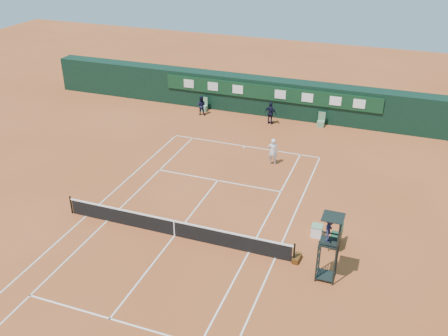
# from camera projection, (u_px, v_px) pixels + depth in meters

# --- Properties ---
(ground) EXTENTS (90.00, 90.00, 0.00)m
(ground) POSITION_uv_depth(u_px,v_px,m) (175.00, 236.00, 26.35)
(ground) COLOR #AC5328
(ground) RESTS_ON ground
(court_lines) EXTENTS (11.05, 23.85, 0.01)m
(court_lines) POSITION_uv_depth(u_px,v_px,m) (175.00, 236.00, 26.35)
(court_lines) COLOR silver
(court_lines) RESTS_ON ground
(tennis_net) EXTENTS (12.90, 0.10, 1.10)m
(tennis_net) POSITION_uv_depth(u_px,v_px,m) (174.00, 228.00, 26.11)
(tennis_net) COLOR black
(tennis_net) RESTS_ON ground
(back_wall) EXTENTS (40.00, 1.65, 3.00)m
(back_wall) POSITION_uv_depth(u_px,v_px,m) (271.00, 97.00, 41.23)
(back_wall) COLOR black
(back_wall) RESTS_ON ground
(linesman_chair_left) EXTENTS (0.55, 0.50, 1.15)m
(linesman_chair_left) POSITION_uv_depth(u_px,v_px,m) (204.00, 107.00, 42.42)
(linesman_chair_left) COLOR #639774
(linesman_chair_left) RESTS_ON ground
(linesman_chair_right) EXTENTS (0.55, 0.50, 1.15)m
(linesman_chair_right) POSITION_uv_depth(u_px,v_px,m) (321.00, 123.00, 39.36)
(linesman_chair_right) COLOR #5C8C60
(linesman_chair_right) RESTS_ON ground
(umpire_chair) EXTENTS (0.96, 0.95, 3.42)m
(umpire_chair) POSITION_uv_depth(u_px,v_px,m) (330.00, 235.00, 22.22)
(umpire_chair) COLOR black
(umpire_chair) RESTS_ON ground
(player_bench) EXTENTS (0.55, 1.20, 1.10)m
(player_bench) POSITION_uv_depth(u_px,v_px,m) (338.00, 236.00, 25.28)
(player_bench) COLOR #193F27
(player_bench) RESTS_ON ground
(tennis_bag) EXTENTS (0.38, 0.75, 0.27)m
(tennis_bag) POSITION_uv_depth(u_px,v_px,m) (297.00, 258.00, 24.43)
(tennis_bag) COLOR black
(tennis_bag) RESTS_ON ground
(cooler) EXTENTS (0.57, 0.57, 0.65)m
(cooler) POSITION_uv_depth(u_px,v_px,m) (317.00, 231.00, 26.20)
(cooler) COLOR white
(cooler) RESTS_ON ground
(tennis_ball) EXTENTS (0.07, 0.07, 0.07)m
(tennis_ball) POSITION_uv_depth(u_px,v_px,m) (290.00, 181.00, 31.58)
(tennis_ball) COLOR #BEDA32
(tennis_ball) RESTS_ON ground
(player) EXTENTS (0.73, 0.54, 1.86)m
(player) POSITION_uv_depth(u_px,v_px,m) (273.00, 151.00, 33.31)
(player) COLOR silver
(player) RESTS_ON ground
(ball_kid_left) EXTENTS (0.87, 0.72, 1.62)m
(ball_kid_left) POSITION_uv_depth(u_px,v_px,m) (201.00, 105.00, 41.38)
(ball_kid_left) COLOR black
(ball_kid_left) RESTS_ON ground
(ball_kid_right) EXTENTS (1.12, 0.66, 1.79)m
(ball_kid_right) POSITION_uv_depth(u_px,v_px,m) (271.00, 113.00, 39.55)
(ball_kid_right) COLOR black
(ball_kid_right) RESTS_ON ground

